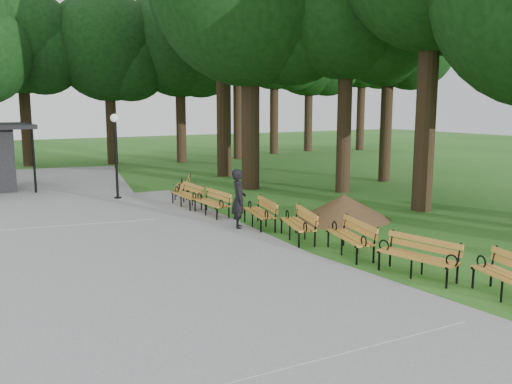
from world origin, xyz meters
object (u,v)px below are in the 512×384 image
bench_4 (259,213)px  bench_7 (182,187)px  bench_1 (417,257)px  bench_2 (350,237)px  dirt_mound (344,207)px  bench_0 (512,279)px  bench_5 (211,203)px  lamp_post (115,139)px  bench_6 (187,195)px  bench_3 (297,224)px  person (239,199)px  lawn_tree_5 (390,29)px

bench_4 → bench_7: same height
bench_1 → bench_2: 2.09m
dirt_mound → bench_0: size_ratio=1.44×
bench_2 → bench_5: bearing=-157.0°
lamp_post → bench_5: 5.43m
bench_0 → bench_6: same height
bench_3 → bench_7: size_ratio=1.00×
bench_4 → person: bearing=-90.0°
bench_0 → bench_4: size_ratio=1.00×
lamp_post → bench_0: lamp_post is taller
bench_0 → dirt_mound: bearing=179.6°
bench_0 → bench_1: size_ratio=1.00×
bench_7 → lamp_post: bearing=-83.7°
person → bench_0: size_ratio=0.95×
bench_1 → bench_2: (-0.15, 2.09, 0.00)m
bench_6 → bench_5: bearing=4.3°
bench_3 → bench_5: (-0.72, 4.11, 0.00)m
bench_2 → bench_7: same height
dirt_mound → bench_3: bearing=-152.8°
bench_6 → bench_7: 2.15m
bench_0 → bench_4: 7.87m
bench_0 → bench_4: bearing=-158.8°
person → lamp_post: (-1.84, 6.80, 1.49)m
bench_5 → bench_6: 1.83m
bench_6 → lamp_post: bearing=-149.0°
bench_4 → lawn_tree_5: (10.24, 5.63, 6.72)m
bench_3 → lawn_tree_5: lawn_tree_5 is taller
dirt_mound → bench_3: bench_3 is taller
person → bench_7: bearing=19.5°
bench_5 → bench_3: bearing=7.8°
dirt_mound → bench_1: bearing=-112.8°
lamp_post → bench_2: (2.93, -10.68, -1.95)m
person → dirt_mound: size_ratio=0.66×
person → lamp_post: size_ratio=0.54×
bench_7 → bench_3: bearing=26.8°
lamp_post → bench_1: size_ratio=1.76×
dirt_mound → lawn_tree_5: size_ratio=0.28×
bench_1 → lamp_post: bearing=-179.5°
bench_6 → lawn_tree_5: (10.96, 1.57, 6.72)m
bench_2 → lawn_tree_5: size_ratio=0.19×
bench_6 → lawn_tree_5: lawn_tree_5 is taller
lamp_post → bench_4: 7.61m
bench_4 → bench_3: bearing=16.0°
lamp_post → bench_0: 15.28m
dirt_mound → bench_1: size_ratio=1.44×
bench_6 → lawn_tree_5: 12.96m
bench_1 → bench_3: (-0.47, 3.96, 0.00)m
lamp_post → bench_7: lamp_post is taller
lamp_post → dirt_mound: lamp_post is taller
person → lawn_tree_5: (10.87, 5.50, 6.26)m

